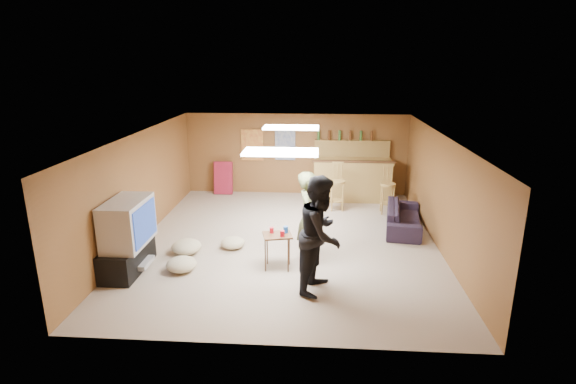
# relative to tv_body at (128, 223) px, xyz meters

# --- Properties ---
(ground) EXTENTS (7.00, 7.00, 0.00)m
(ground) POSITION_rel_tv_body_xyz_m (2.65, 1.50, -0.90)
(ground) COLOR tan
(ground) RESTS_ON ground
(ceiling) EXTENTS (6.00, 7.00, 0.02)m
(ceiling) POSITION_rel_tv_body_xyz_m (2.65, 1.50, 1.30)
(ceiling) COLOR silver
(ceiling) RESTS_ON ground
(wall_back) EXTENTS (6.00, 0.02, 2.20)m
(wall_back) POSITION_rel_tv_body_xyz_m (2.65, 5.00, 0.20)
(wall_back) COLOR brown
(wall_back) RESTS_ON ground
(wall_front) EXTENTS (6.00, 0.02, 2.20)m
(wall_front) POSITION_rel_tv_body_xyz_m (2.65, -2.00, 0.20)
(wall_front) COLOR brown
(wall_front) RESTS_ON ground
(wall_left) EXTENTS (0.02, 7.00, 2.20)m
(wall_left) POSITION_rel_tv_body_xyz_m (-0.35, 1.50, 0.20)
(wall_left) COLOR brown
(wall_left) RESTS_ON ground
(wall_right) EXTENTS (0.02, 7.00, 2.20)m
(wall_right) POSITION_rel_tv_body_xyz_m (5.65, 1.50, 0.20)
(wall_right) COLOR brown
(wall_right) RESTS_ON ground
(tv_stand) EXTENTS (0.55, 1.30, 0.50)m
(tv_stand) POSITION_rel_tv_body_xyz_m (-0.07, 0.00, -0.65)
(tv_stand) COLOR black
(tv_stand) RESTS_ON ground
(dvd_box) EXTENTS (0.35, 0.50, 0.08)m
(dvd_box) POSITION_rel_tv_body_xyz_m (0.15, 0.00, -0.75)
(dvd_box) COLOR #B2B2B7
(dvd_box) RESTS_ON tv_stand
(tv_body) EXTENTS (0.60, 1.10, 0.80)m
(tv_body) POSITION_rel_tv_body_xyz_m (0.00, 0.00, 0.00)
(tv_body) COLOR #B2B2B7
(tv_body) RESTS_ON tv_stand
(tv_screen) EXTENTS (0.02, 0.95, 0.65)m
(tv_screen) POSITION_rel_tv_body_xyz_m (0.31, 0.00, 0.00)
(tv_screen) COLOR navy
(tv_screen) RESTS_ON tv_body
(bar_counter) EXTENTS (2.00, 0.60, 1.10)m
(bar_counter) POSITION_rel_tv_body_xyz_m (4.15, 4.45, -0.35)
(bar_counter) COLOR olive
(bar_counter) RESTS_ON ground
(bar_lip) EXTENTS (2.10, 0.12, 0.05)m
(bar_lip) POSITION_rel_tv_body_xyz_m (4.15, 4.20, 0.20)
(bar_lip) COLOR #442815
(bar_lip) RESTS_ON bar_counter
(bar_shelf) EXTENTS (2.00, 0.18, 0.05)m
(bar_shelf) POSITION_rel_tv_body_xyz_m (4.15, 4.90, 0.60)
(bar_shelf) COLOR olive
(bar_shelf) RESTS_ON bar_backing
(bar_backing) EXTENTS (2.00, 0.14, 0.60)m
(bar_backing) POSITION_rel_tv_body_xyz_m (4.15, 4.92, 0.30)
(bar_backing) COLOR olive
(bar_backing) RESTS_ON bar_counter
(poster_left) EXTENTS (0.60, 0.03, 0.85)m
(poster_left) POSITION_rel_tv_body_xyz_m (1.45, 4.96, 0.45)
(poster_left) COLOR #BF3F26
(poster_left) RESTS_ON wall_back
(poster_right) EXTENTS (0.55, 0.03, 0.80)m
(poster_right) POSITION_rel_tv_body_xyz_m (2.35, 4.96, 0.45)
(poster_right) COLOR #334C99
(poster_right) RESTS_ON wall_back
(folding_chair_stack) EXTENTS (0.50, 0.26, 0.91)m
(folding_chair_stack) POSITION_rel_tv_body_xyz_m (0.65, 4.80, -0.45)
(folding_chair_stack) COLOR maroon
(folding_chair_stack) RESTS_ON ground
(ceiling_panel_front) EXTENTS (1.20, 0.60, 0.04)m
(ceiling_panel_front) POSITION_rel_tv_body_xyz_m (2.65, 0.00, 1.27)
(ceiling_panel_front) COLOR white
(ceiling_panel_front) RESTS_ON ceiling
(ceiling_panel_back) EXTENTS (1.20, 0.60, 0.04)m
(ceiling_panel_back) POSITION_rel_tv_body_xyz_m (2.65, 2.70, 1.27)
(ceiling_panel_back) COLOR white
(ceiling_panel_back) RESTS_ON ceiling
(person_olive) EXTENTS (0.48, 0.67, 1.71)m
(person_olive) POSITION_rel_tv_body_xyz_m (3.10, 0.58, -0.04)
(person_olive) COLOR #4E5531
(person_olive) RESTS_ON ground
(person_black) EXTENTS (0.98, 1.10, 1.90)m
(person_black) POSITION_rel_tv_body_xyz_m (3.31, -0.43, 0.05)
(person_black) COLOR black
(person_black) RESTS_ON ground
(sofa) EXTENTS (0.98, 1.91, 0.53)m
(sofa) POSITION_rel_tv_body_xyz_m (5.15, 2.41, -0.63)
(sofa) COLOR black
(sofa) RESTS_ON ground
(tray_table) EXTENTS (0.57, 0.50, 0.64)m
(tray_table) POSITION_rel_tv_body_xyz_m (2.56, 0.27, -0.58)
(tray_table) COLOR #442815
(tray_table) RESTS_ON ground
(cup_red_near) EXTENTS (0.09, 0.09, 0.10)m
(cup_red_near) POSITION_rel_tv_body_xyz_m (2.45, 0.34, -0.21)
(cup_red_near) COLOR red
(cup_red_near) RESTS_ON tray_table
(cup_red_far) EXTENTS (0.10, 0.10, 0.11)m
(cup_red_far) POSITION_rel_tv_body_xyz_m (2.65, 0.18, -0.20)
(cup_red_far) COLOR red
(cup_red_far) RESTS_ON tray_table
(cup_blue) EXTENTS (0.11, 0.11, 0.12)m
(cup_blue) POSITION_rel_tv_body_xyz_m (2.70, 0.36, -0.20)
(cup_blue) COLOR #174BA0
(cup_blue) RESTS_ON tray_table
(bar_stool_left) EXTENTS (0.37, 0.37, 1.11)m
(bar_stool_left) POSITION_rel_tv_body_xyz_m (3.74, 3.60, -0.35)
(bar_stool_left) COLOR olive
(bar_stool_left) RESTS_ON ground
(bar_stool_right) EXTENTS (0.51, 0.51, 1.26)m
(bar_stool_right) POSITION_rel_tv_body_xyz_m (4.94, 3.44, -0.27)
(bar_stool_right) COLOR olive
(bar_stool_right) RESTS_ON ground
(cushion_near_tv) EXTENTS (0.58, 0.58, 0.26)m
(cushion_near_tv) POSITION_rel_tv_body_xyz_m (0.75, 0.80, -0.77)
(cushion_near_tv) COLOR tan
(cushion_near_tv) RESTS_ON ground
(cushion_mid) EXTENTS (0.57, 0.57, 0.21)m
(cushion_mid) POSITION_rel_tv_body_xyz_m (1.59, 1.10, -0.79)
(cushion_mid) COLOR tan
(cushion_mid) RESTS_ON ground
(cushion_far) EXTENTS (0.64, 0.64, 0.24)m
(cushion_far) POSITION_rel_tv_body_xyz_m (0.88, 0.05, -0.78)
(cushion_far) COLOR tan
(cushion_far) RESTS_ON ground
(bottle_row) EXTENTS (1.48, 0.08, 0.26)m
(bottle_row) POSITION_rel_tv_body_xyz_m (3.95, 4.88, 0.75)
(bottle_row) COLOR #3F7233
(bottle_row) RESTS_ON bar_shelf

